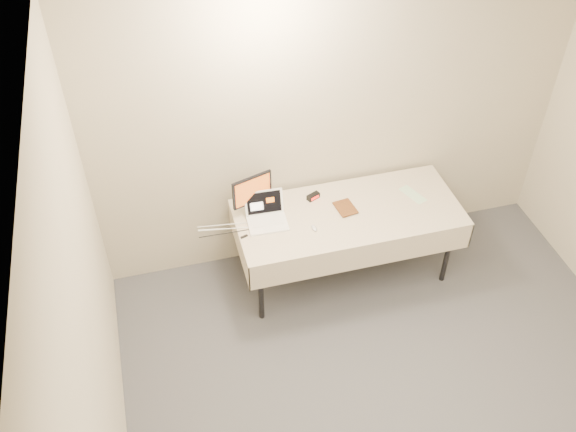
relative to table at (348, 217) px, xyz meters
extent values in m
cube|color=beige|center=(0.00, 0.45, 0.67)|extent=(4.00, 0.10, 2.70)
cylinder|color=black|center=(-0.82, -0.30, -0.33)|extent=(0.04, 0.04, 0.69)
cylinder|color=black|center=(0.82, -0.30, -0.33)|extent=(0.04, 0.04, 0.69)
cylinder|color=black|center=(-0.82, 0.29, -0.33)|extent=(0.04, 0.04, 0.69)
cylinder|color=black|center=(0.82, 0.29, -0.33)|extent=(0.04, 0.04, 0.69)
cube|color=gray|center=(0.00, 0.00, 0.03)|extent=(1.80, 0.75, 0.04)
cube|color=beige|center=(0.00, 0.00, 0.06)|extent=(1.86, 0.81, 0.01)
cube|color=beige|center=(0.00, -0.40, -0.07)|extent=(1.86, 0.01, 0.25)
cube|color=beige|center=(0.00, 0.40, -0.07)|extent=(1.86, 0.01, 0.25)
cube|color=beige|center=(-0.93, 0.00, -0.07)|extent=(0.01, 0.81, 0.25)
cube|color=beige|center=(0.93, 0.00, -0.07)|extent=(0.01, 0.81, 0.25)
cube|color=white|center=(-0.68, 0.02, 0.07)|extent=(0.32, 0.23, 0.02)
cube|color=white|center=(-0.67, 0.17, 0.17)|extent=(0.32, 0.10, 0.19)
cube|color=black|center=(-0.67, 0.17, 0.17)|extent=(0.28, 0.08, 0.16)
cylinder|color=black|center=(-0.76, 0.21, 0.07)|extent=(0.15, 0.15, 0.01)
cube|color=black|center=(-0.76, 0.21, 0.12)|extent=(0.03, 0.02, 0.09)
cube|color=black|center=(-0.76, 0.21, 0.29)|extent=(0.34, 0.13, 0.26)
cube|color=orange|center=(-0.76, 0.21, 0.29)|extent=(0.30, 0.10, 0.23)
imported|color=#98511B|center=(-0.09, 0.03, 0.16)|extent=(0.15, 0.04, 0.20)
cube|color=black|center=(-0.23, 0.24, 0.09)|extent=(0.12, 0.09, 0.05)
cube|color=#FF180C|center=(-0.22, 0.21, 0.09)|extent=(0.07, 0.03, 0.02)
ellipsoid|color=silver|center=(-0.33, -0.12, 0.07)|extent=(0.05, 0.09, 0.02)
cube|color=#B5DCAF|center=(0.60, 0.07, 0.06)|extent=(0.18, 0.27, 0.00)
cube|color=black|center=(-0.89, -0.07, 0.07)|extent=(0.06, 0.03, 0.01)
camera|label=1|loc=(-1.49, -3.66, 3.56)|focal=40.00mm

